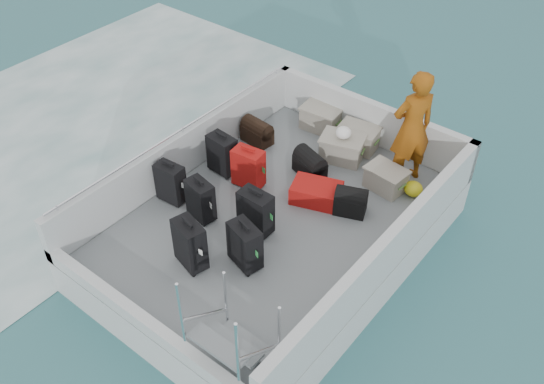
{
  "coord_description": "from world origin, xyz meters",
  "views": [
    {
      "loc": [
        3.86,
        -4.9,
        6.39
      ],
      "look_at": [
        -0.09,
        0.04,
        1.0
      ],
      "focal_mm": 40.0,
      "sensor_mm": 36.0,
      "label": 1
    }
  ],
  "objects_px": {
    "suitcase_7": "(256,213)",
    "crate_1": "(358,139)",
    "suitcase_3": "(190,245)",
    "crate_3": "(386,180)",
    "suitcase_8": "(316,193)",
    "crate_0": "(321,119)",
    "suitcase_6": "(245,246)",
    "suitcase_2": "(222,155)",
    "passenger": "(412,128)",
    "suitcase_4": "(201,200)",
    "suitcase_5": "(248,168)",
    "crate_2": "(342,149)",
    "suitcase_1": "(171,183)"
  },
  "relations": [
    {
      "from": "suitcase_6",
      "to": "crate_1",
      "type": "distance_m",
      "value": 3.05
    },
    {
      "from": "suitcase_7",
      "to": "crate_3",
      "type": "distance_m",
      "value": 2.09
    },
    {
      "from": "suitcase_6",
      "to": "crate_1",
      "type": "height_order",
      "value": "suitcase_6"
    },
    {
      "from": "crate_1",
      "to": "suitcase_1",
      "type": "bearing_deg",
      "value": -116.88
    },
    {
      "from": "suitcase_2",
      "to": "suitcase_7",
      "type": "distance_m",
      "value": 1.4
    },
    {
      "from": "suitcase_8",
      "to": "crate_2",
      "type": "relative_size",
      "value": 1.11
    },
    {
      "from": "suitcase_5",
      "to": "crate_1",
      "type": "bearing_deg",
      "value": 60.33
    },
    {
      "from": "suitcase_7",
      "to": "crate_1",
      "type": "xyz_separation_m",
      "value": [
        0.05,
        2.48,
        -0.14
      ]
    },
    {
      "from": "suitcase_5",
      "to": "crate_1",
      "type": "xyz_separation_m",
      "value": [
        0.76,
        1.8,
        -0.13
      ]
    },
    {
      "from": "suitcase_6",
      "to": "crate_1",
      "type": "bearing_deg",
      "value": 110.28
    },
    {
      "from": "crate_1",
      "to": "suitcase_6",
      "type": "bearing_deg",
      "value": -85.53
    },
    {
      "from": "crate_1",
      "to": "passenger",
      "type": "height_order",
      "value": "passenger"
    },
    {
      "from": "suitcase_7",
      "to": "suitcase_8",
      "type": "bearing_deg",
      "value": 75.06
    },
    {
      "from": "crate_2",
      "to": "passenger",
      "type": "distance_m",
      "value": 1.23
    },
    {
      "from": "suitcase_1",
      "to": "suitcase_6",
      "type": "bearing_deg",
      "value": -14.71
    },
    {
      "from": "crate_2",
      "to": "suitcase_2",
      "type": "bearing_deg",
      "value": -131.7
    },
    {
      "from": "suitcase_6",
      "to": "suitcase_3",
      "type": "bearing_deg",
      "value": -124.69
    },
    {
      "from": "suitcase_4",
      "to": "suitcase_6",
      "type": "distance_m",
      "value": 1.09
    },
    {
      "from": "crate_0",
      "to": "suitcase_2",
      "type": "bearing_deg",
      "value": -104.74
    },
    {
      "from": "suitcase_3",
      "to": "suitcase_8",
      "type": "xyz_separation_m",
      "value": [
        0.52,
        2.01,
        -0.2
      ]
    },
    {
      "from": "suitcase_4",
      "to": "passenger",
      "type": "xyz_separation_m",
      "value": [
        1.76,
        2.55,
        0.59
      ]
    },
    {
      "from": "suitcase_1",
      "to": "suitcase_4",
      "type": "relative_size",
      "value": 1.02
    },
    {
      "from": "suitcase_8",
      "to": "crate_3",
      "type": "height_order",
      "value": "crate_3"
    },
    {
      "from": "suitcase_7",
      "to": "crate_0",
      "type": "height_order",
      "value": "suitcase_7"
    },
    {
      "from": "suitcase_6",
      "to": "suitcase_8",
      "type": "xyz_separation_m",
      "value": [
        -0.01,
        1.58,
        -0.18
      ]
    },
    {
      "from": "suitcase_2",
      "to": "suitcase_7",
      "type": "bearing_deg",
      "value": -24.45
    },
    {
      "from": "suitcase_7",
      "to": "crate_1",
      "type": "distance_m",
      "value": 2.49
    },
    {
      "from": "suitcase_3",
      "to": "suitcase_4",
      "type": "distance_m",
      "value": 0.89
    },
    {
      "from": "suitcase_7",
      "to": "passenger",
      "type": "relative_size",
      "value": 0.36
    },
    {
      "from": "suitcase_4",
      "to": "suitcase_3",
      "type": "bearing_deg",
      "value": -43.65
    },
    {
      "from": "suitcase_6",
      "to": "suitcase_5",
      "type": "bearing_deg",
      "value": 144.61
    },
    {
      "from": "suitcase_4",
      "to": "suitcase_6",
      "type": "relative_size",
      "value": 0.97
    },
    {
      "from": "suitcase_8",
      "to": "crate_0",
      "type": "xyz_separation_m",
      "value": [
        -1.01,
        1.55,
        0.05
      ]
    },
    {
      "from": "suitcase_4",
      "to": "crate_2",
      "type": "xyz_separation_m",
      "value": [
        0.78,
        2.34,
        -0.11
      ]
    },
    {
      "from": "suitcase_4",
      "to": "suitcase_8",
      "type": "height_order",
      "value": "suitcase_4"
    },
    {
      "from": "suitcase_4",
      "to": "crate_2",
      "type": "height_order",
      "value": "suitcase_4"
    },
    {
      "from": "crate_1",
      "to": "suitcase_4",
      "type": "bearing_deg",
      "value": -106.48
    },
    {
      "from": "suitcase_5",
      "to": "crate_0",
      "type": "distance_m",
      "value": 1.89
    },
    {
      "from": "passenger",
      "to": "crate_1",
      "type": "bearing_deg",
      "value": -69.34
    },
    {
      "from": "suitcase_3",
      "to": "suitcase_8",
      "type": "height_order",
      "value": "suitcase_3"
    },
    {
      "from": "suitcase_3",
      "to": "crate_3",
      "type": "distance_m",
      "value": 3.1
    },
    {
      "from": "crate_0",
      "to": "crate_2",
      "type": "xyz_separation_m",
      "value": [
        0.74,
        -0.5,
        0.0
      ]
    },
    {
      "from": "suitcase_3",
      "to": "suitcase_7",
      "type": "relative_size",
      "value": 1.06
    },
    {
      "from": "crate_0",
      "to": "crate_3",
      "type": "bearing_deg",
      "value": -23.01
    },
    {
      "from": "suitcase_4",
      "to": "passenger",
      "type": "relative_size",
      "value": 0.34
    },
    {
      "from": "crate_1",
      "to": "suitcase_8",
      "type": "bearing_deg",
      "value": -81.11
    },
    {
      "from": "suitcase_3",
      "to": "suitcase_5",
      "type": "bearing_deg",
      "value": 120.12
    },
    {
      "from": "crate_0",
      "to": "crate_3",
      "type": "height_order",
      "value": "crate_0"
    },
    {
      "from": "suitcase_3",
      "to": "suitcase_7",
      "type": "height_order",
      "value": "suitcase_3"
    },
    {
      "from": "suitcase_7",
      "to": "crate_0",
      "type": "distance_m",
      "value": 2.68
    }
  ]
}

